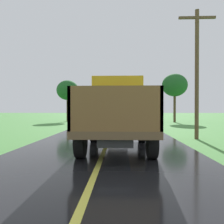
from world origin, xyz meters
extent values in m
cube|color=#2D2D30|center=(0.43, 10.83, 0.68)|extent=(0.90, 5.51, 0.24)
cube|color=brown|center=(0.43, 10.83, 0.88)|extent=(2.30, 5.80, 0.20)
cube|color=gold|center=(0.43, 12.78, 1.93)|extent=(2.10, 1.90, 1.90)
cube|color=black|center=(0.43, 13.73, 2.26)|extent=(1.78, 0.02, 0.76)
cube|color=brown|center=(-0.68, 9.85, 1.53)|extent=(0.08, 3.85, 1.10)
cube|color=brown|center=(1.54, 9.85, 1.53)|extent=(0.08, 3.85, 1.10)
cube|color=brown|center=(0.43, 7.97, 1.53)|extent=(2.30, 0.08, 1.10)
cube|color=brown|center=(0.43, 11.74, 1.53)|extent=(2.30, 0.08, 1.10)
cylinder|color=black|center=(-0.62, 12.62, 0.58)|extent=(0.28, 1.00, 1.00)
cylinder|color=black|center=(1.48, 12.62, 0.58)|extent=(0.28, 1.00, 1.00)
cylinder|color=black|center=(-0.62, 9.23, 0.58)|extent=(0.28, 1.00, 1.00)
cylinder|color=black|center=(1.48, 9.23, 0.58)|extent=(0.28, 1.00, 1.00)
ellipsoid|color=#AED328|center=(0.02, 9.53, 1.51)|extent=(0.55, 0.65, 0.40)
ellipsoid|color=gold|center=(0.90, 10.01, 1.12)|extent=(0.59, 0.62, 0.37)
ellipsoid|color=#B7D02C|center=(0.97, 8.91, 1.51)|extent=(0.57, 0.54, 0.41)
ellipsoid|color=gold|center=(-0.43, 8.62, 1.50)|extent=(0.51, 0.59, 0.46)
ellipsoid|color=#B2BF1B|center=(1.02, 8.79, 1.83)|extent=(0.43, 0.46, 0.39)
ellipsoid|color=#BAC821|center=(0.09, 8.43, 1.83)|extent=(0.54, 0.62, 0.51)
ellipsoid|color=#BECF1B|center=(-0.24, 10.94, 1.50)|extent=(0.43, 0.48, 0.46)
ellipsoid|color=#C0D229|center=(0.14, 9.10, 1.17)|extent=(0.47, 0.46, 0.45)
ellipsoid|color=#B4C72D|center=(1.14, 10.21, 1.18)|extent=(0.56, 0.58, 0.46)
ellipsoid|color=gold|center=(1.00, 9.32, 1.19)|extent=(0.45, 0.43, 0.39)
ellipsoid|color=gold|center=(0.44, 8.37, 1.51)|extent=(0.49, 0.45, 0.46)
cylinder|color=brown|center=(4.42, 14.34, 3.27)|extent=(0.20, 0.20, 6.55)
cube|color=brown|center=(4.42, 14.34, 6.15)|extent=(1.84, 0.12, 0.12)
cylinder|color=#4C3823|center=(6.87, 29.98, 1.59)|extent=(0.28, 0.28, 3.18)
ellipsoid|color=#1E5623|center=(6.87, 29.98, 4.36)|extent=(2.95, 2.95, 2.65)
cylinder|color=#4C3823|center=(-6.11, 31.34, 1.41)|extent=(0.28, 0.28, 2.81)
ellipsoid|color=#1E5623|center=(-6.11, 31.34, 3.91)|extent=(2.75, 2.75, 2.47)
camera|label=1|loc=(0.58, 2.38, 1.51)|focal=37.38mm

